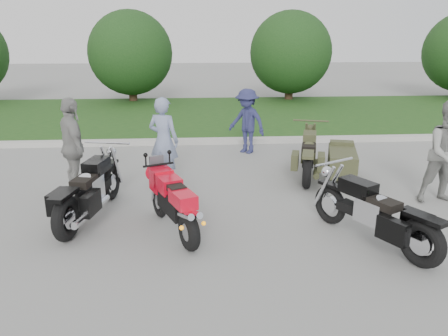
{
  "coord_description": "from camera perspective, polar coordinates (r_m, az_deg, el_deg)",
  "views": [
    {
      "loc": [
        -0.31,
        -6.17,
        3.08
      ],
      "look_at": [
        0.19,
        1.09,
        0.8
      ],
      "focal_mm": 35.0,
      "sensor_mm": 36.0,
      "label": 1
    }
  ],
  "objects": [
    {
      "name": "ground",
      "position": [
        6.91,
        -0.98,
        -9.1
      ],
      "size": [
        80.0,
        80.0,
        0.0
      ],
      "primitive_type": "plane",
      "color": "gray",
      "rests_on": "ground"
    },
    {
      "name": "curb",
      "position": [
        12.54,
        -2.43,
        3.51
      ],
      "size": [
        60.0,
        0.3,
        0.15
      ],
      "primitive_type": "cube",
      "color": "#B3B1A9",
      "rests_on": "ground"
    },
    {
      "name": "grass_strip",
      "position": [
        16.6,
        -2.84,
        6.92
      ],
      "size": [
        60.0,
        8.0,
        0.14
      ],
      "primitive_type": "cube",
      "color": "#35591E",
      "rests_on": "ground"
    },
    {
      "name": "tree_mid_left",
      "position": [
        19.88,
        -12.12,
        14.47
      ],
      "size": [
        3.6,
        3.6,
        4.0
      ],
      "color": "#3F2B1C",
      "rests_on": "ground"
    },
    {
      "name": "tree_mid_right",
      "position": [
        20.16,
        8.68,
        14.68
      ],
      "size": [
        3.6,
        3.6,
        4.0
      ],
      "color": "#3F2B1C",
      "rests_on": "ground"
    },
    {
      "name": "sportbike_red",
      "position": [
        6.9,
        -6.64,
        -4.35
      ],
      "size": [
        0.89,
        1.84,
        0.92
      ],
      "rotation": [
        0.0,
        0.0,
        0.39
      ],
      "color": "black",
      "rests_on": "ground"
    },
    {
      "name": "cruiser_left",
      "position": [
        7.7,
        -17.31,
        -3.15
      ],
      "size": [
        0.68,
        2.44,
        0.95
      ],
      "rotation": [
        0.0,
        0.0,
        -0.21
      ],
      "color": "black",
      "rests_on": "ground"
    },
    {
      "name": "cruiser_right",
      "position": [
        6.89,
        19.43,
        -5.97
      ],
      "size": [
        1.27,
        2.15,
        0.91
      ],
      "rotation": [
        0.0,
        0.0,
        0.5
      ],
      "color": "black",
      "rests_on": "ground"
    },
    {
      "name": "cruiser_sidecar",
      "position": [
        9.74,
        13.43,
        1.11
      ],
      "size": [
        1.54,
        2.33,
        0.92
      ],
      "rotation": [
        0.0,
        0.0,
        -0.28
      ],
      "color": "black",
      "rests_on": "ground"
    },
    {
      "name": "person_stripe",
      "position": [
        9.18,
        -7.88,
        3.56
      ],
      "size": [
        0.79,
        0.68,
        1.82
      ],
      "primitive_type": "imported",
      "rotation": [
        0.0,
        0.0,
        2.71
      ],
      "color": "#7E8AAB",
      "rests_on": "ground"
    },
    {
      "name": "person_denim",
      "position": [
        11.46,
        3.01,
        6.11
      ],
      "size": [
        1.23,
        1.2,
        1.69
      ],
      "primitive_type": "imported",
      "rotation": [
        0.0,
        0.0,
        -0.74
      ],
      "color": "navy",
      "rests_on": "ground"
    },
    {
      "name": "person_back",
      "position": [
        8.9,
        -19.1,
        2.61
      ],
      "size": [
        0.95,
        1.21,
        1.91
      ],
      "primitive_type": "imported",
      "rotation": [
        0.0,
        0.0,
        2.08
      ],
      "color": "gray",
      "rests_on": "ground"
    }
  ]
}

